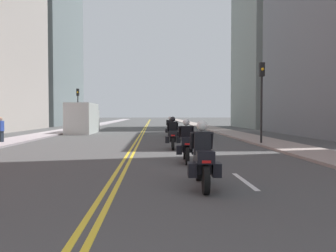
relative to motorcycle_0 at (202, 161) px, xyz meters
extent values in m
plane|color=#474747|center=(-2.22, 40.80, -0.66)|extent=(264.00, 264.00, 0.00)
cube|color=#A3999D|center=(-10.42, 40.80, -0.60)|extent=(2.49, 144.00, 0.12)
cube|color=gray|center=(5.97, 40.80, -0.60)|extent=(2.49, 144.00, 0.12)
cube|color=yellow|center=(-2.34, 40.80, -0.65)|extent=(0.12, 132.00, 0.01)
cube|color=yellow|center=(-2.10, 40.80, -0.65)|extent=(0.12, 132.00, 0.01)
cube|color=silver|center=(1.25, 0.80, -0.65)|extent=(0.14, 2.40, 0.01)
cube|color=silver|center=(1.25, 6.80, -0.65)|extent=(0.14, 2.40, 0.01)
cube|color=silver|center=(1.25, 12.80, -0.65)|extent=(0.14, 2.40, 0.01)
cube|color=silver|center=(1.25, 18.80, -0.65)|extent=(0.14, 2.40, 0.01)
cube|color=silver|center=(1.25, 24.80, -0.65)|extent=(0.14, 2.40, 0.01)
cube|color=silver|center=(1.25, 30.80, -0.65)|extent=(0.14, 2.40, 0.01)
cube|color=silver|center=(1.25, 36.80, -0.65)|extent=(0.14, 2.40, 0.01)
cube|color=silver|center=(1.25, 42.80, -0.65)|extent=(0.14, 2.40, 0.01)
cube|color=silver|center=(1.25, 48.80, -0.65)|extent=(0.14, 2.40, 0.01)
cube|color=slate|center=(-19.88, 51.32, 13.96)|extent=(9.62, 21.17, 29.23)
cube|color=#2D3847|center=(-24.71, 51.32, 6.65)|extent=(0.04, 17.78, 0.90)
cube|color=#2D3847|center=(-24.71, 51.32, 12.01)|extent=(0.04, 17.78, 0.90)
cube|color=#2D3847|center=(-24.71, 51.32, 17.37)|extent=(0.04, 17.78, 0.90)
cube|color=gray|center=(15.05, 37.71, 13.91)|extent=(8.85, 12.94, 29.13)
cube|color=#2D3847|center=(19.50, 37.71, 6.63)|extent=(0.04, 10.87, 0.90)
cube|color=#2D3847|center=(19.50, 37.71, 11.97)|extent=(0.04, 10.87, 0.90)
cylinder|color=black|center=(0.03, 0.95, -0.33)|extent=(0.15, 0.66, 0.66)
cylinder|color=black|center=(-0.02, -0.70, -0.33)|extent=(0.15, 0.66, 0.66)
cube|color=silver|center=(0.03, 0.95, 0.02)|extent=(0.15, 0.32, 0.04)
cube|color=black|center=(0.00, 0.12, -0.05)|extent=(0.36, 1.26, 0.40)
cube|color=black|center=(-0.02, -0.62, 0.17)|extent=(0.41, 0.37, 0.28)
cube|color=red|center=(-0.03, -0.81, 0.09)|extent=(0.20, 0.04, 0.06)
cube|color=black|center=(-0.29, -0.36, -0.15)|extent=(0.21, 0.45, 0.32)
cube|color=black|center=(0.27, -0.38, -0.15)|extent=(0.21, 0.45, 0.32)
cube|color=#B2C1CC|center=(0.02, 0.65, 0.33)|extent=(0.36, 0.13, 0.36)
cube|color=black|center=(0.00, 0.07, 0.43)|extent=(0.41, 0.27, 0.56)
cylinder|color=black|center=(-0.23, 0.23, 0.48)|extent=(0.11, 0.28, 0.45)
cylinder|color=black|center=(0.25, 0.22, 0.48)|extent=(0.11, 0.28, 0.45)
sphere|color=white|center=(0.00, 0.10, 0.86)|extent=(0.26, 0.26, 0.26)
cylinder|color=black|center=(0.07, 5.33, -0.33)|extent=(0.15, 0.67, 0.66)
cylinder|color=black|center=(0.01, 3.81, -0.33)|extent=(0.15, 0.67, 0.66)
cube|color=silver|center=(0.07, 5.33, 0.03)|extent=(0.15, 0.33, 0.04)
cube|color=black|center=(0.04, 4.57, -0.05)|extent=(0.37, 1.16, 0.40)
cube|color=black|center=(0.01, 3.89, 0.17)|extent=(0.41, 0.38, 0.28)
cube|color=red|center=(0.00, 3.70, 0.09)|extent=(0.20, 0.04, 0.06)
cube|color=black|center=(-0.26, 4.13, -0.15)|extent=(0.22, 0.45, 0.32)
cube|color=black|center=(0.30, 4.11, -0.15)|extent=(0.22, 0.45, 0.32)
cube|color=#B2C1CC|center=(0.06, 5.06, 0.33)|extent=(0.36, 0.14, 0.36)
cube|color=black|center=(0.04, 4.52, 0.43)|extent=(0.41, 0.28, 0.55)
cylinder|color=black|center=(-0.20, 4.68, 0.48)|extent=(0.11, 0.28, 0.45)
cylinder|color=black|center=(0.28, 4.66, 0.48)|extent=(0.11, 0.28, 0.45)
sphere|color=white|center=(0.04, 4.55, 0.84)|extent=(0.26, 0.26, 0.26)
cylinder|color=black|center=(-0.15, 10.34, -0.33)|extent=(0.15, 0.66, 0.66)
cylinder|color=black|center=(-0.21, 8.80, -0.33)|extent=(0.15, 0.66, 0.66)
cube|color=silver|center=(-0.15, 10.34, 0.02)|extent=(0.15, 0.33, 0.04)
cube|color=black|center=(-0.18, 9.57, -0.05)|extent=(0.37, 1.18, 0.40)
cube|color=black|center=(-0.21, 8.88, 0.17)|extent=(0.41, 0.38, 0.28)
cube|color=red|center=(-0.22, 8.69, 0.09)|extent=(0.20, 0.04, 0.06)
cube|color=black|center=(-0.48, 9.12, -0.15)|extent=(0.22, 0.45, 0.32)
cube|color=black|center=(0.08, 9.10, -0.15)|extent=(0.22, 0.45, 0.32)
cube|color=#B2C1CC|center=(-0.16, 10.06, 0.33)|extent=(0.36, 0.14, 0.36)
cube|color=black|center=(-0.19, 9.52, 0.45)|extent=(0.41, 0.28, 0.60)
cylinder|color=black|center=(-0.42, 9.68, 0.50)|extent=(0.11, 0.28, 0.45)
cylinder|color=black|center=(0.06, 9.66, 0.50)|extent=(0.11, 0.28, 0.45)
sphere|color=black|center=(-0.18, 9.55, 0.89)|extent=(0.26, 0.26, 0.26)
cylinder|color=black|center=(0.13, 15.38, -0.35)|extent=(0.15, 0.62, 0.62)
cylinder|color=black|center=(0.16, 13.88, -0.35)|extent=(0.15, 0.62, 0.62)
cube|color=silver|center=(0.13, 15.38, -0.02)|extent=(0.15, 0.32, 0.04)
cube|color=black|center=(0.15, 14.63, -0.07)|extent=(0.35, 1.15, 0.40)
cube|color=black|center=(0.16, 13.95, 0.15)|extent=(0.41, 0.37, 0.28)
cube|color=red|center=(0.17, 13.76, 0.07)|extent=(0.20, 0.03, 0.06)
cube|color=black|center=(-0.12, 14.17, -0.17)|extent=(0.21, 0.44, 0.32)
cube|color=black|center=(0.44, 14.18, -0.17)|extent=(0.21, 0.44, 0.32)
cube|color=#B2C1CC|center=(0.13, 15.11, 0.31)|extent=(0.36, 0.13, 0.36)
cube|color=black|center=(0.15, 14.58, 0.39)|extent=(0.41, 0.27, 0.52)
cylinder|color=black|center=(-0.10, 14.72, 0.44)|extent=(0.11, 0.28, 0.45)
cylinder|color=black|center=(0.38, 14.74, 0.44)|extent=(0.11, 0.28, 0.45)
sphere|color=white|center=(0.15, 14.61, 0.79)|extent=(0.26, 0.26, 0.26)
cylinder|color=black|center=(0.16, 20.36, -0.34)|extent=(0.12, 0.63, 0.63)
cylinder|color=black|center=(0.14, 18.75, -0.34)|extent=(0.12, 0.63, 0.63)
cube|color=silver|center=(0.16, 20.36, 0.00)|extent=(0.14, 0.32, 0.04)
cube|color=black|center=(0.15, 19.56, -0.06)|extent=(0.33, 1.23, 0.40)
cube|color=black|center=(0.14, 18.83, 0.16)|extent=(0.40, 0.36, 0.28)
cube|color=red|center=(0.14, 18.64, 0.08)|extent=(0.20, 0.03, 0.06)
cube|color=black|center=(-0.13, 19.07, -0.16)|extent=(0.20, 0.44, 0.32)
cube|color=black|center=(0.43, 19.07, -0.16)|extent=(0.20, 0.44, 0.32)
cube|color=#B2C1CC|center=(0.16, 20.07, 0.32)|extent=(0.36, 0.13, 0.36)
cube|color=black|center=(0.15, 19.51, 0.41)|extent=(0.40, 0.26, 0.54)
cylinder|color=black|center=(-0.09, 19.66, 0.46)|extent=(0.10, 0.28, 0.45)
cylinder|color=black|center=(0.39, 19.65, 0.46)|extent=(0.10, 0.28, 0.45)
sphere|color=white|center=(0.15, 19.54, 0.82)|extent=(0.26, 0.26, 0.26)
cylinder|color=black|center=(5.13, 11.68, 1.36)|extent=(0.12, 0.12, 4.04)
cube|color=black|center=(5.13, 11.68, 3.74)|extent=(0.28, 0.28, 0.80)
sphere|color=yellow|center=(5.13, 11.53, 3.74)|extent=(0.18, 0.18, 0.18)
cylinder|color=black|center=(-9.57, 30.78, 1.28)|extent=(0.12, 0.12, 3.88)
cube|color=black|center=(-9.57, 30.78, 3.58)|extent=(0.28, 0.28, 0.80)
sphere|color=yellow|center=(-9.57, 30.63, 3.58)|extent=(0.18, 0.18, 0.18)
cube|color=#222B35|center=(-10.40, 13.02, -0.27)|extent=(0.34, 0.33, 0.78)
cube|color=#3250B9|center=(-10.40, 13.02, 0.43)|extent=(0.42, 0.39, 0.62)
sphere|color=tan|center=(-10.40, 13.02, 0.86)|extent=(0.22, 0.22, 0.22)
cube|color=beige|center=(-7.77, 27.14, 0.44)|extent=(2.00, 1.80, 2.20)
cube|color=silver|center=(-7.77, 24.14, 0.74)|extent=(2.20, 5.20, 2.80)
cylinder|color=black|center=(-7.77, 26.74, -0.21)|extent=(2.00, 0.90, 0.90)
cylinder|color=black|center=(-7.77, 22.54, -0.21)|extent=(2.00, 0.90, 0.90)
camera|label=1|loc=(-1.20, -8.37, 1.14)|focal=37.18mm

